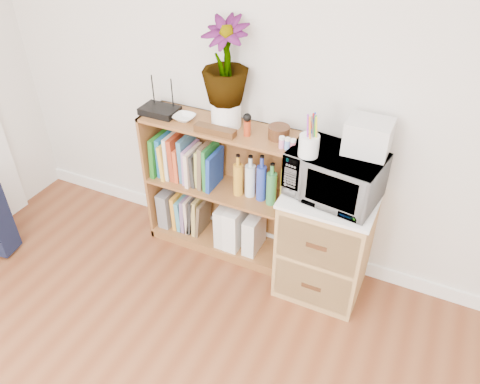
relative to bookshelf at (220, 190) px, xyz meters
The scene contains 21 objects.
skirting_board 0.57m from the bookshelf, 21.80° to the left, with size 4.00×0.02×0.10m, color white.
bookshelf is the anchor object (origin of this frame).
wicker_unit 0.76m from the bookshelf, ahead, with size 0.50×0.45×0.70m, color #9E7542.
microwave 0.85m from the bookshelf, ahead, with size 0.49×0.33×0.27m, color silver.
pen_cup 0.86m from the bookshelf, 15.04° to the right, with size 0.11×0.11×0.12m, color white.
small_appliance 1.07m from the bookshelf, ahead, with size 0.23×0.19×0.18m, color silver.
router 0.64m from the bookshelf, behind, with size 0.23×0.16×0.04m, color black.
white_bowl 0.54m from the bookshelf, behind, with size 0.13×0.13×0.03m, color white.
plant_pot 0.55m from the bookshelf, 24.72° to the left, with size 0.18×0.18×0.15m, color white.
potted_plant 0.87m from the bookshelf, 24.72° to the left, with size 0.27×0.27×0.48m, color #386D2B.
trinket_box 0.51m from the bookshelf, 72.98° to the right, with size 0.25×0.06×0.04m, color #3D2410.
kokeshi_doll 0.56m from the bookshelf, 10.95° to the right, with size 0.04×0.04×0.09m, color #9E3013.
wooden_bowl 0.64m from the bookshelf, ahead, with size 0.12×0.12×0.07m, color #3A240F.
paint_jars 0.70m from the bookshelf, 10.83° to the right, with size 0.11×0.04×0.06m, color pink.
file_box 0.50m from the bookshelf, behind, with size 0.08×0.22×0.27m, color slate.
magazine_holder_left 0.26m from the bookshelf, 10.67° to the right, with size 0.09×0.24×0.30m, color silver.
magazine_holder_mid 0.28m from the bookshelf, ahead, with size 0.10×0.25×0.31m, color white.
magazine_holder_right 0.37m from the bookshelf, ahead, with size 0.09×0.22×0.27m, color silver.
cookbooks 0.29m from the bookshelf, behind, with size 0.46×0.20×0.31m.
liquor_bottles 0.34m from the bookshelf, ahead, with size 0.36×0.07×0.32m.
lower_books 0.36m from the bookshelf, behind, with size 0.24×0.19×0.29m.
Camera 1 is at (0.84, -0.10, 2.26)m, focal length 35.00 mm.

